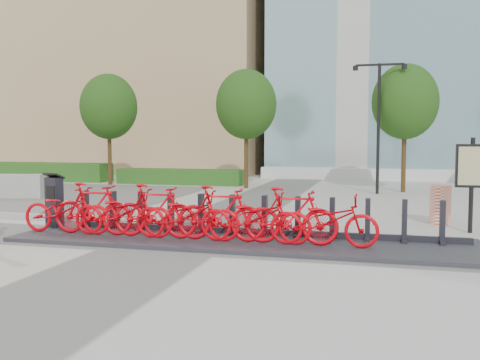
% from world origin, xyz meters
% --- Properties ---
extents(ground, '(120.00, 120.00, 0.00)m').
position_xyz_m(ground, '(0.00, 0.00, 0.00)').
color(ground, '#AFAFAF').
extents(hedge_a, '(10.00, 1.40, 0.90)m').
position_xyz_m(hedge_a, '(-14.00, 13.50, 0.45)').
color(hedge_a, '#214818').
rests_on(hedge_a, ground).
extents(hedge_b, '(6.00, 1.20, 0.70)m').
position_xyz_m(hedge_b, '(-5.00, 13.20, 0.35)').
color(hedge_b, '#214818').
rests_on(hedge_b, ground).
extents(tree_0, '(2.60, 2.60, 5.10)m').
position_xyz_m(tree_0, '(-8.00, 12.00, 3.59)').
color(tree_0, '#402D17').
rests_on(tree_0, ground).
extents(tree_1, '(2.60, 2.60, 5.10)m').
position_xyz_m(tree_1, '(-1.50, 12.00, 3.59)').
color(tree_1, '#402D17').
rests_on(tree_1, ground).
extents(tree_2, '(2.60, 2.60, 5.10)m').
position_xyz_m(tree_2, '(5.00, 12.00, 3.59)').
color(tree_2, '#402D17').
rests_on(tree_2, ground).
extents(streetlamp, '(2.00, 0.20, 5.00)m').
position_xyz_m(streetlamp, '(4.00, 11.00, 3.13)').
color(streetlamp, black).
rests_on(streetlamp, ground).
extents(dock_pad, '(9.60, 2.40, 0.08)m').
position_xyz_m(dock_pad, '(1.30, 0.30, 0.04)').
color(dock_pad, '#313137').
rests_on(dock_pad, ground).
extents(dock_rail_posts, '(8.02, 0.50, 0.85)m').
position_xyz_m(dock_rail_posts, '(1.36, 0.77, 0.51)').
color(dock_rail_posts, black).
rests_on(dock_rail_posts, dock_pad).
extents(bike_0, '(1.92, 0.67, 1.01)m').
position_xyz_m(bike_0, '(-2.60, -0.05, 0.58)').
color(bike_0, red).
rests_on(bike_0, dock_pad).
extents(bike_1, '(1.86, 0.53, 1.12)m').
position_xyz_m(bike_1, '(-1.88, -0.05, 0.64)').
color(bike_1, red).
rests_on(bike_1, dock_pad).
extents(bike_2, '(1.92, 0.67, 1.01)m').
position_xyz_m(bike_2, '(-1.16, -0.05, 0.58)').
color(bike_2, red).
rests_on(bike_2, dock_pad).
extents(bike_3, '(1.86, 0.53, 1.12)m').
position_xyz_m(bike_3, '(-0.44, -0.05, 0.64)').
color(bike_3, red).
rests_on(bike_3, dock_pad).
extents(bike_4, '(1.92, 0.67, 1.01)m').
position_xyz_m(bike_4, '(0.28, -0.05, 0.58)').
color(bike_4, red).
rests_on(bike_4, dock_pad).
extents(bike_5, '(1.86, 0.53, 1.12)m').
position_xyz_m(bike_5, '(1.00, -0.05, 0.64)').
color(bike_5, red).
rests_on(bike_5, dock_pad).
extents(bike_6, '(1.92, 0.67, 1.01)m').
position_xyz_m(bike_6, '(1.72, -0.05, 0.58)').
color(bike_6, red).
rests_on(bike_6, dock_pad).
extents(bike_7, '(1.86, 0.53, 1.12)m').
position_xyz_m(bike_7, '(2.44, -0.05, 0.64)').
color(bike_7, red).
rests_on(bike_7, dock_pad).
extents(bike_8, '(1.92, 0.67, 1.01)m').
position_xyz_m(bike_8, '(3.16, -0.05, 0.58)').
color(bike_8, red).
rests_on(bike_8, dock_pad).
extents(kiosk, '(0.43, 0.37, 1.28)m').
position_xyz_m(kiosk, '(-3.28, 0.63, 0.69)').
color(kiosk, black).
rests_on(kiosk, dock_pad).
extents(construction_barrel, '(0.68, 0.68, 0.98)m').
position_xyz_m(construction_barrel, '(5.58, 3.83, 0.49)').
color(construction_barrel, red).
rests_on(construction_barrel, ground).
extents(jersey_barrier, '(2.28, 1.18, 0.85)m').
position_xyz_m(jersey_barrier, '(-8.77, 6.20, 0.42)').
color(jersey_barrier, '#B5B5AB').
rests_on(jersey_barrier, ground).
extents(map_sign, '(0.72, 0.17, 2.17)m').
position_xyz_m(map_sign, '(6.12, 2.71, 1.44)').
color(map_sign, black).
rests_on(map_sign, ground).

